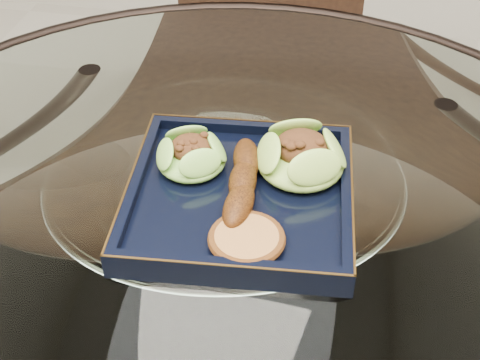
# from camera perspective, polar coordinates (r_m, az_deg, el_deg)

# --- Properties ---
(dining_table) EXTENTS (1.13, 1.13, 0.77)m
(dining_table) POSITION_cam_1_polar(r_m,az_deg,el_deg) (0.94, -1.12, -9.31)
(dining_table) COLOR white
(dining_table) RESTS_ON ground
(dining_chair) EXTENTS (0.44, 0.44, 0.92)m
(dining_chair) POSITION_cam_1_polar(r_m,az_deg,el_deg) (1.42, 2.26, 5.62)
(dining_chair) COLOR black
(dining_chair) RESTS_ON ground
(navy_plate) EXTENTS (0.29, 0.29, 0.02)m
(navy_plate) POSITION_cam_1_polar(r_m,az_deg,el_deg) (0.82, 0.00, -1.62)
(navy_plate) COLOR black
(navy_plate) RESTS_ON dining_table
(lettuce_wrap_left) EXTENTS (0.09, 0.09, 0.03)m
(lettuce_wrap_left) POSITION_cam_1_polar(r_m,az_deg,el_deg) (0.84, -4.17, 1.97)
(lettuce_wrap_left) COLOR #5A9B2D
(lettuce_wrap_left) RESTS_ON navy_plate
(lettuce_wrap_right) EXTENTS (0.11, 0.11, 0.04)m
(lettuce_wrap_right) POSITION_cam_1_polar(r_m,az_deg,el_deg) (0.83, 5.23, 1.82)
(lettuce_wrap_right) COLOR olive
(lettuce_wrap_right) RESTS_ON navy_plate
(roasted_plantain) EXTENTS (0.04, 0.16, 0.03)m
(roasted_plantain) POSITION_cam_1_polar(r_m,az_deg,el_deg) (0.80, 0.24, -0.09)
(roasted_plantain) COLOR #552808
(roasted_plantain) RESTS_ON navy_plate
(crumb_patty) EXTENTS (0.08, 0.08, 0.01)m
(crumb_patty) POSITION_cam_1_polar(r_m,az_deg,el_deg) (0.74, 0.57, -5.14)
(crumb_patty) COLOR #A76D37
(crumb_patty) RESTS_ON navy_plate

